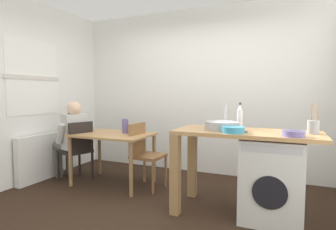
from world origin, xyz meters
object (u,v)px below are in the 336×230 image
at_px(chair_person_seat, 78,148).
at_px(bottle_tall_green, 240,117).
at_px(washing_machine, 271,179).
at_px(mixing_bowl, 233,129).
at_px(dining_table, 113,140).
at_px(colander, 294,133).
at_px(utensil_crock, 313,127).
at_px(seated_person, 72,136).
at_px(vase, 125,126).
at_px(chair_opposite, 144,151).

xyz_separation_m(chair_person_seat, bottle_tall_green, (2.35, 0.05, 0.54)).
relative_size(washing_machine, bottle_tall_green, 2.94).
distance_m(bottle_tall_green, mixing_bowl, 0.42).
distance_m(dining_table, colander, 2.43).
distance_m(utensil_crock, colander, 0.33).
bearing_deg(colander, utensil_crock, 56.30).
bearing_deg(seated_person, chair_person_seat, -90.00).
relative_size(chair_person_seat, seated_person, 0.75).
xyz_separation_m(seated_person, utensil_crock, (3.24, -0.16, 0.32)).
distance_m(mixing_bowl, vase, 1.76).
distance_m(colander, vase, 2.29).
distance_m(seated_person, vase, 0.89).
height_order(chair_opposite, seated_person, seated_person).
distance_m(seated_person, mixing_bowl, 2.56).
bearing_deg(utensil_crock, chair_opposite, 171.95).
xyz_separation_m(dining_table, washing_machine, (2.17, -0.29, -0.21)).
bearing_deg(vase, bottle_tall_green, -6.03).
bearing_deg(chair_person_seat, washing_machine, -76.29).
distance_m(dining_table, vase, 0.27).
relative_size(chair_person_seat, utensil_crock, 3.00).
bearing_deg(bottle_tall_green, colander, -37.91).
xyz_separation_m(mixing_bowl, colander, (0.55, -0.02, -0.00)).
height_order(chair_opposite, utensil_crock, utensil_crock).
relative_size(washing_machine, utensil_crock, 2.87).
bearing_deg(dining_table, chair_opposite, 6.57).
bearing_deg(chair_person_seat, seated_person, 90.00).
xyz_separation_m(dining_table, seated_person, (-0.70, -0.07, 0.03)).
height_order(chair_person_seat, washing_machine, chair_person_seat).
relative_size(chair_opposite, washing_machine, 1.05).
distance_m(mixing_bowl, colander, 0.56).
height_order(mixing_bowl, colander, mixing_bowl).
relative_size(chair_person_seat, mixing_bowl, 3.91).
relative_size(mixing_bowl, utensil_crock, 0.77).
bearing_deg(chair_opposite, utensil_crock, 85.66).
relative_size(washing_machine, mixing_bowl, 3.74).
distance_m(chair_person_seat, colander, 2.97).
distance_m(seated_person, colander, 3.10).
relative_size(dining_table, bottle_tall_green, 3.76).
xyz_separation_m(washing_machine, vase, (-2.02, 0.39, 0.41)).
distance_m(chair_person_seat, mixing_bowl, 2.42).
height_order(dining_table, bottle_tall_green, bottle_tall_green).
xyz_separation_m(chair_opposite, washing_machine, (1.70, -0.34, -0.08)).
bearing_deg(colander, seated_person, 171.95).
bearing_deg(vase, dining_table, -146.31).
bearing_deg(chair_opposite, colander, 77.10).
bearing_deg(utensil_crock, washing_machine, -171.90).
xyz_separation_m(seated_person, washing_machine, (2.87, -0.21, -0.24)).
distance_m(seated_person, washing_machine, 2.89).
bearing_deg(colander, washing_machine, 130.74).
bearing_deg(dining_table, washing_machine, -7.59).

